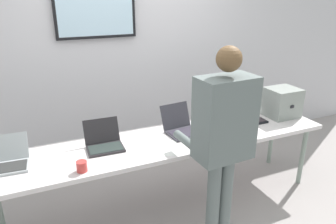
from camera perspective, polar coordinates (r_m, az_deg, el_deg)
The scene contains 11 objects.
ground at distance 3.41m, azimuth -0.11°, elevation -16.41°, with size 8.00×8.00×0.04m, color #A29997.
back_wall at distance 3.84m, azimuth -7.14°, elevation 9.03°, with size 8.00×0.11×2.50m.
workbench at distance 3.03m, azimuth -0.12°, elevation -5.70°, with size 3.24×0.70×0.73m.
equipment_box at distance 3.72m, azimuth 19.80°, elevation 1.65°, with size 0.34×0.31×0.32m.
laptop_station_0 at distance 2.87m, azimuth -27.34°, elevation -7.70°, with size 0.38×0.36×0.21m.
laptop_station_1 at distance 2.90m, azimuth -11.45°, elevation -5.22°, with size 0.33×0.33×0.23m.
laptop_station_2 at distance 3.14m, azimuth 2.31°, elevation -2.61°, with size 0.34×0.38×0.26m.
laptop_station_3 at distance 3.53m, azimuth 13.93°, elevation -0.56°, with size 0.34×0.29×0.24m.
person at distance 2.48m, azimuth 9.90°, elevation -3.69°, with size 0.45×0.60×1.69m.
coffee_mug at distance 2.58m, azimuth -15.24°, elevation -9.41°, with size 0.08×0.08×0.08m.
paper_sheet at distance 2.84m, azimuth -0.13°, elevation -6.53°, with size 0.28×0.34×0.00m.
Camera 1 is at (-1.09, -2.48, 2.05)m, focal length 33.90 mm.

